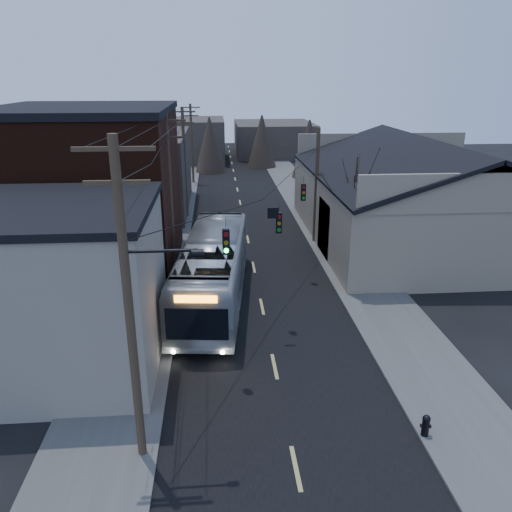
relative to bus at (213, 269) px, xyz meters
The scene contains 14 objects.
road_surface 15.24m from the bus, 80.01° to the left, with size 9.00×110.00×0.02m, color black.
sidewalk_left 15.50m from the bus, 104.58° to the left, with size 4.00×110.00×0.12m, color #474744.
sidewalk_right 17.56m from the bus, 58.52° to the left, with size 4.00×110.00×0.12m, color #474744.
building_clapboard 8.97m from the bus, 136.27° to the right, with size 8.00×8.00×7.00m, color gray.
building_brick 9.39m from the bus, 146.41° to the left, with size 10.00×12.00×10.00m, color black.
building_left_far 22.06m from the bus, 108.21° to the left, with size 9.00×14.00×7.00m, color #352F2A.
warehouse 18.51m from the bus, 32.36° to the left, with size 16.16×20.60×7.73m.
building_far_left 50.03m from the bus, 93.87° to the left, with size 10.00×12.00×6.00m, color #352F2A.
building_far_right 55.74m from the bus, 80.06° to the left, with size 12.00×14.00×5.00m, color #352F2A.
bare_tree 10.50m from the bus, 28.24° to the left, with size 0.40×0.40×7.20m, color black.
utility_lines 9.57m from the bus, 93.10° to the left, with size 11.24×45.28×10.50m.
bus is the anchor object (origin of this frame).
parked_car 11.49m from the bus, 91.89° to the left, with size 1.35×3.86×1.27m, color #B7BBC0.
fire_hydrant 14.13m from the bus, 58.64° to the right, with size 0.39×0.28×0.81m.
Camera 1 is at (-2.31, -10.64, 11.92)m, focal length 35.00 mm.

